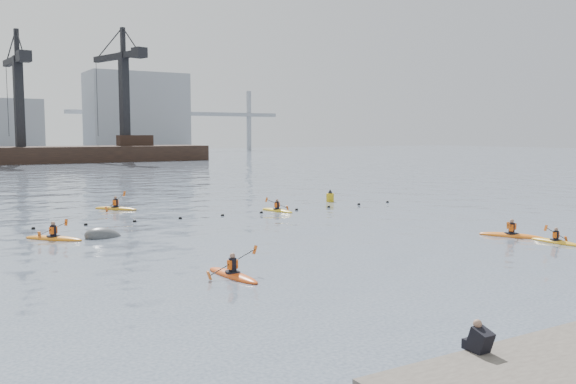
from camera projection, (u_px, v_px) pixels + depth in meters
name	position (u px, v px, depth m)	size (l,w,h in m)	color
ground	(459.00, 289.00, 22.06)	(400.00, 400.00, 0.00)	#394553
float_line	(201.00, 217.00, 40.99)	(33.24, 0.73, 0.24)	black
barge_pier	(20.00, 153.00, 115.46)	(72.00, 19.30, 29.50)	black
skyline	(6.00, 119.00, 150.33)	(141.00, 28.00, 22.00)	gray
kayaker_0	(233.00, 274.00, 23.90)	(2.31, 3.41, 1.25)	#D44A14
kayaker_1	(556.00, 241.00, 31.29)	(1.98, 2.87, 1.11)	gold
kayaker_2	(54.00, 238.00, 32.24)	(2.88, 3.01, 1.11)	orange
kayaker_3	(277.00, 210.00, 44.05)	(2.18, 3.24, 1.20)	yellow
kayaker_4	(511.00, 235.00, 33.15)	(2.29, 3.35, 1.11)	orange
kayaker_5	(116.00, 208.00, 45.08)	(2.87, 3.20, 1.39)	orange
mooring_buoy	(103.00, 237.00, 33.03)	(2.09, 1.24, 1.05)	#3E4043
nav_buoy	(330.00, 197.00, 50.29)	(0.64, 0.64, 1.17)	gold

